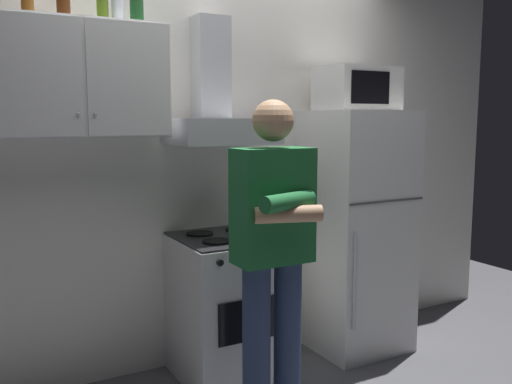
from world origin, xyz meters
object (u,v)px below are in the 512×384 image
at_px(stove_oven, 229,306).
at_px(refrigerator, 355,231).
at_px(range_hood, 218,110).
at_px(upper_cabinet, 78,79).
at_px(person_standing, 273,252).
at_px(microwave, 357,89).
at_px(cooking_pot, 257,226).

height_order(stove_oven, refrigerator, refrigerator).
bearing_deg(range_hood, upper_cabinet, -179.91).
bearing_deg(stove_oven, refrigerator, 0.04).
distance_m(refrigerator, person_standing, 1.17).
xyz_separation_m(refrigerator, microwave, (-0.00, 0.02, 0.94)).
height_order(microwave, person_standing, microwave).
bearing_deg(upper_cabinet, refrigerator, -4.07).
distance_m(upper_cabinet, stove_oven, 1.55).
bearing_deg(range_hood, stove_oven, -90.00).
height_order(stove_oven, person_standing, person_standing).
height_order(person_standing, cooking_pot, person_standing).
height_order(upper_cabinet, cooking_pot, upper_cabinet).
relative_size(person_standing, cooking_pot, 5.45).
distance_m(upper_cabinet, refrigerator, 2.00).
height_order(upper_cabinet, refrigerator, upper_cabinet).
bearing_deg(microwave, person_standing, -148.00).
xyz_separation_m(upper_cabinet, refrigerator, (1.75, -0.12, -0.95)).
bearing_deg(upper_cabinet, cooking_pot, -14.73).
distance_m(range_hood, refrigerator, 1.25).
bearing_deg(range_hood, refrigerator, -7.55).
distance_m(stove_oven, refrigerator, 1.02).
bearing_deg(cooking_pot, refrigerator, 8.32).
bearing_deg(upper_cabinet, microwave, -3.48).
xyz_separation_m(range_hood, refrigerator, (0.95, -0.13, -0.80)).
relative_size(upper_cabinet, refrigerator, 0.56).
bearing_deg(cooking_pot, stove_oven, 137.51).
distance_m(microwave, person_standing, 1.45).
bearing_deg(cooking_pot, person_standing, -110.30).
height_order(stove_oven, microwave, microwave).
distance_m(microwave, cooking_pot, 1.16).
bearing_deg(refrigerator, person_standing, -148.77).
relative_size(range_hood, cooking_pot, 2.49).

